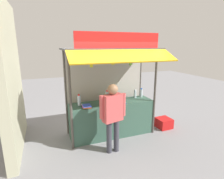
# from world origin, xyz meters

# --- Properties ---
(ground_plane) EXTENTS (20.00, 20.00, 0.00)m
(ground_plane) POSITION_xyz_m (0.00, 0.00, 0.00)
(ground_plane) COLOR gray
(stall_counter) EXTENTS (2.26, 0.61, 0.94)m
(stall_counter) POSITION_xyz_m (0.00, 0.00, 0.47)
(stall_counter) COLOR #385B4C
(stall_counter) RESTS_ON ground
(stall_structure) EXTENTS (2.46, 1.54, 2.71)m
(stall_structure) POSITION_xyz_m (0.00, 0.15, 1.64)
(stall_structure) COLOR #4C4742
(stall_structure) RESTS_ON ground
(water_bottle_front_right) EXTENTS (0.07, 0.07, 0.25)m
(water_bottle_front_right) POSITION_xyz_m (0.78, 0.16, 1.06)
(water_bottle_front_right) COLOR silver
(water_bottle_front_right) RESTS_ON stall_counter
(water_bottle_mid_left) EXTENTS (0.08, 0.08, 0.29)m
(water_bottle_mid_left) POSITION_xyz_m (-0.87, 0.06, 1.08)
(water_bottle_mid_left) COLOR silver
(water_bottle_mid_left) RESTS_ON stall_counter
(water_bottle_rear_center) EXTENTS (0.09, 0.09, 0.31)m
(water_bottle_rear_center) POSITION_xyz_m (-0.09, 0.15, 1.09)
(water_bottle_rear_center) COLOR silver
(water_bottle_rear_center) RESTS_ON stall_counter
(water_bottle_front_left) EXTENTS (0.07, 0.07, 0.26)m
(water_bottle_front_left) POSITION_xyz_m (0.99, 0.17, 1.07)
(water_bottle_front_left) COLOR silver
(water_bottle_front_left) RESTS_ON stall_counter
(magazine_stack_right) EXTENTS (0.24, 0.31, 0.05)m
(magazine_stack_right) POSITION_xyz_m (-0.73, -0.15, 0.97)
(magazine_stack_right) COLOR black
(magazine_stack_right) RESTS_ON stall_counter
(magazine_stack_far_right) EXTENTS (0.21, 0.29, 0.04)m
(magazine_stack_far_right) POSITION_xyz_m (0.21, -0.12, 0.96)
(magazine_stack_far_right) COLOR blue
(magazine_stack_far_right) RESTS_ON stall_counter
(banana_bunch_inner_right) EXTENTS (0.09, 0.09, 0.28)m
(banana_bunch_inner_right) POSITION_xyz_m (-0.65, -0.40, 2.02)
(banana_bunch_inner_right) COLOR #332D23
(banana_bunch_leftmost) EXTENTS (0.10, 0.10, 0.25)m
(banana_bunch_leftmost) POSITION_xyz_m (-0.14, -0.41, 2.05)
(banana_bunch_leftmost) COLOR #332D23
(banana_bunch_rightmost) EXTENTS (0.09, 0.09, 0.28)m
(banana_bunch_rightmost) POSITION_xyz_m (0.31, -0.40, 2.02)
(banana_bunch_rightmost) COLOR #332D23
(vendor_person) EXTENTS (0.61, 0.30, 1.62)m
(vendor_person) POSITION_xyz_m (-0.29, -0.78, 0.97)
(vendor_person) COLOR #383842
(vendor_person) RESTS_ON ground
(plastic_crate) EXTENTS (0.42, 0.42, 0.29)m
(plastic_crate) POSITION_xyz_m (1.62, -0.15, 0.14)
(plastic_crate) COLOR red
(plastic_crate) RESTS_ON ground
(neighbour_wall) EXTENTS (0.20, 2.40, 3.38)m
(neighbour_wall) POSITION_xyz_m (-2.36, 0.30, 1.69)
(neighbour_wall) COLOR #B7B696
(neighbour_wall) RESTS_ON ground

